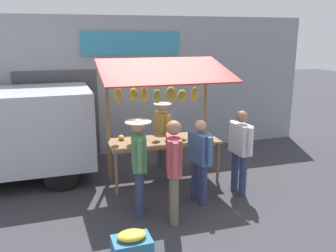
{
  "coord_description": "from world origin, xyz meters",
  "views": [
    {
      "loc": [
        1.95,
        6.68,
        2.96
      ],
      "look_at": [
        0.0,
        0.3,
        1.25
      ],
      "focal_mm": 38.34,
      "sensor_mm": 36.0,
      "label": 1
    }
  ],
  "objects_px": {
    "shopper_in_striped_shirt": "(240,147)",
    "shopper_with_ponytail": "(139,159)",
    "vendor_with_sunhat": "(163,130)",
    "produce_crate_near": "(132,246)",
    "market_stall": "(163,107)",
    "shopper_in_grey_tee": "(174,164)",
    "shopper_with_shopping_bag": "(200,156)"
  },
  "relations": [
    {
      "from": "shopper_in_striped_shirt",
      "to": "shopper_with_ponytail",
      "type": "bearing_deg",
      "value": 91.35
    },
    {
      "from": "vendor_with_sunhat",
      "to": "produce_crate_near",
      "type": "relative_size",
      "value": 2.84
    },
    {
      "from": "market_stall",
      "to": "shopper_with_ponytail",
      "type": "relative_size",
      "value": 1.52
    },
    {
      "from": "vendor_with_sunhat",
      "to": "shopper_in_striped_shirt",
      "type": "height_order",
      "value": "shopper_in_striped_shirt"
    },
    {
      "from": "shopper_in_grey_tee",
      "to": "shopper_with_ponytail",
      "type": "bearing_deg",
      "value": 64.84
    },
    {
      "from": "shopper_in_striped_shirt",
      "to": "produce_crate_near",
      "type": "relative_size",
      "value": 3.02
    },
    {
      "from": "shopper_with_shopping_bag",
      "to": "shopper_in_striped_shirt",
      "type": "bearing_deg",
      "value": -93.09
    },
    {
      "from": "shopper_in_grey_tee",
      "to": "market_stall",
      "type": "bearing_deg",
      "value": 2.71
    },
    {
      "from": "shopper_in_striped_shirt",
      "to": "produce_crate_near",
      "type": "xyz_separation_m",
      "value": [
        2.37,
        1.48,
        -0.74
      ]
    },
    {
      "from": "market_stall",
      "to": "shopper_in_grey_tee",
      "type": "bearing_deg",
      "value": 79.19
    },
    {
      "from": "produce_crate_near",
      "to": "shopper_with_shopping_bag",
      "type": "bearing_deg",
      "value": -138.51
    },
    {
      "from": "shopper_with_shopping_bag",
      "to": "shopper_with_ponytail",
      "type": "bearing_deg",
      "value": 82.33
    },
    {
      "from": "shopper_with_ponytail",
      "to": "shopper_in_striped_shirt",
      "type": "distance_m",
      "value": 2.01
    },
    {
      "from": "market_stall",
      "to": "shopper_in_striped_shirt",
      "type": "height_order",
      "value": "market_stall"
    },
    {
      "from": "vendor_with_sunhat",
      "to": "shopper_with_shopping_bag",
      "type": "bearing_deg",
      "value": -4.76
    },
    {
      "from": "market_stall",
      "to": "shopper_in_striped_shirt",
      "type": "xyz_separation_m",
      "value": [
        -1.19,
        1.03,
        -0.63
      ]
    },
    {
      "from": "shopper_in_striped_shirt",
      "to": "shopper_with_shopping_bag",
      "type": "bearing_deg",
      "value": 93.91
    },
    {
      "from": "vendor_with_sunhat",
      "to": "shopper_with_shopping_bag",
      "type": "relative_size",
      "value": 0.99
    },
    {
      "from": "market_stall",
      "to": "produce_crate_near",
      "type": "bearing_deg",
      "value": 64.8
    },
    {
      "from": "produce_crate_near",
      "to": "market_stall",
      "type": "bearing_deg",
      "value": -115.2
    },
    {
      "from": "shopper_in_grey_tee",
      "to": "shopper_with_shopping_bag",
      "type": "distance_m",
      "value": 0.81
    },
    {
      "from": "shopper_in_grey_tee",
      "to": "shopper_with_ponytail",
      "type": "distance_m",
      "value": 0.61
    },
    {
      "from": "market_stall",
      "to": "shopper_with_shopping_bag",
      "type": "distance_m",
      "value": 1.4
    },
    {
      "from": "shopper_with_shopping_bag",
      "to": "produce_crate_near",
      "type": "bearing_deg",
      "value": 118.53
    },
    {
      "from": "vendor_with_sunhat",
      "to": "produce_crate_near",
      "type": "xyz_separation_m",
      "value": [
        1.36,
        3.2,
        -0.69
      ]
    },
    {
      "from": "shopper_with_shopping_bag",
      "to": "shopper_in_striped_shirt",
      "type": "distance_m",
      "value": 0.89
    },
    {
      "from": "market_stall",
      "to": "vendor_with_sunhat",
      "type": "relative_size",
      "value": 1.65
    },
    {
      "from": "shopper_in_grey_tee",
      "to": "shopper_in_striped_shirt",
      "type": "height_order",
      "value": "shopper_in_grey_tee"
    },
    {
      "from": "shopper_with_shopping_bag",
      "to": "shopper_in_striped_shirt",
      "type": "relative_size",
      "value": 0.95
    },
    {
      "from": "market_stall",
      "to": "shopper_in_grey_tee",
      "type": "xyz_separation_m",
      "value": [
        0.32,
        1.66,
        -0.58
      ]
    },
    {
      "from": "shopper_with_shopping_bag",
      "to": "vendor_with_sunhat",
      "type": "bearing_deg",
      "value": -8.71
    },
    {
      "from": "shopper_with_shopping_bag",
      "to": "shopper_in_striped_shirt",
      "type": "xyz_separation_m",
      "value": [
        -0.87,
        -0.15,
        0.05
      ]
    }
  ]
}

